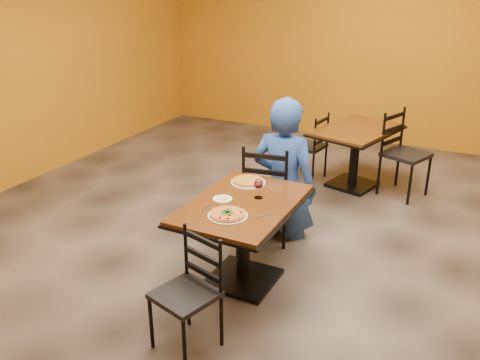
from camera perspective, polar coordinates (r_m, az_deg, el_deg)
The scene contains 18 objects.
floor at distance 4.94m, azimuth 2.92°, elevation -8.24°, with size 7.00×8.00×0.01m, color black.
wall_back at distance 8.16m, azimuth 14.98°, elevation 14.41°, with size 7.00×0.01×3.00m, color #C36F15.
table_main at distance 4.28m, azimuth 0.33°, elevation -4.84°, with size 0.83×1.23×0.75m.
table_second at distance 6.41m, azimuth 12.72°, elevation 3.94°, with size 1.03×1.30×0.75m.
chair_main_near at distance 3.64m, azimuth -6.12°, elevation -12.65°, with size 0.39×0.39×0.86m, color black, non-canonical shape.
chair_main_far at distance 5.04m, azimuth 3.27°, elevation -1.21°, with size 0.45×0.45×1.00m, color black, non-canonical shape.
chair_second_left at distance 6.61m, azimuth 7.56°, elevation 3.73°, with size 0.39×0.39×0.86m, color black, non-canonical shape.
chair_second_right at distance 6.32m, azimuth 17.97°, elevation 2.65°, with size 0.45×0.45×1.01m, color black, non-canonical shape.
diner at distance 5.06m, azimuth 4.95°, elevation 1.37°, with size 0.68×0.45×1.42m, color navy.
plate_main at distance 3.95m, azimuth -1.39°, elevation -3.99°, with size 0.31×0.31×0.01m, color white.
pizza_main at distance 3.95m, azimuth -1.39°, elevation -3.78°, with size 0.28×0.28×0.02m, color maroon.
plate_far at distance 4.57m, azimuth 0.91°, elevation -0.26°, with size 0.31×0.31×0.01m, color white.
pizza_far at distance 4.56m, azimuth 0.91°, elevation -0.07°, with size 0.28×0.28×0.02m, color gold.
side_plate at distance 4.24m, azimuth -1.95°, elevation -2.12°, with size 0.16×0.16×0.01m, color white.
dip at distance 4.24m, azimuth -1.95°, elevation -2.00°, with size 0.09×0.09×0.01m, color tan.
wine_glass at distance 4.24m, azimuth 2.07°, elevation -0.88°, with size 0.08×0.08×0.18m, color white, non-canonical shape.
fork at distance 4.09m, azimuth -3.76°, elevation -3.14°, with size 0.01×0.19×0.00m, color silver.
knife at distance 3.94m, azimuth 2.17°, elevation -4.13°, with size 0.01×0.21×0.00m, color silver.
Camera 1 is at (1.69, -3.92, 2.50)m, focal length 38.39 mm.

